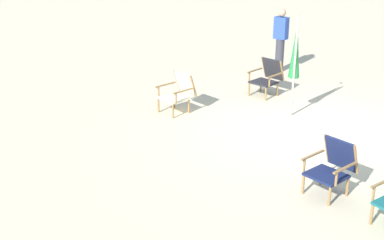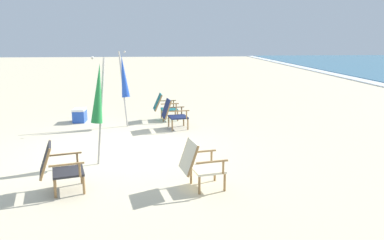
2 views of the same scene
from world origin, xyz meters
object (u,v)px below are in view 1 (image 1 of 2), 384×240
object	(u,v)px
beach_chair_mid_center	(333,165)
person_near_chairs	(280,40)
umbrella_furled_green	(296,51)
beach_chair_back_left	(179,91)
beach_chair_front_left	(268,76)

from	to	relation	value
beach_chair_mid_center	person_near_chairs	bearing A→B (deg)	-31.67
beach_chair_mid_center	umbrella_furled_green	bearing A→B (deg)	-28.84
beach_chair_back_left	person_near_chairs	xyz separation A→B (m)	(1.34, -3.71, 0.41)
beach_chair_back_left	beach_chair_front_left	xyz separation A→B (m)	(-0.04, -2.27, -0.00)
person_near_chairs	beach_chair_front_left	bearing A→B (deg)	133.85
umbrella_furled_green	beach_chair_back_left	bearing A→B (deg)	51.39
beach_chair_back_left	umbrella_furled_green	world-z (taller)	umbrella_furled_green
beach_chair_mid_center	beach_chair_back_left	bearing A→B (deg)	4.22
beach_chair_back_left	umbrella_furled_green	distance (m)	2.50
beach_chair_back_left	beach_chair_front_left	world-z (taller)	same
beach_chair_back_left	umbrella_furled_green	size ratio (longest dim) A/B	0.39
beach_chair_front_left	beach_chair_mid_center	bearing A→B (deg)	154.58
beach_chair_front_left	person_near_chairs	bearing A→B (deg)	-46.15
beach_chair_mid_center	person_near_chairs	distance (m)	6.48
beach_chair_mid_center	person_near_chairs	xyz separation A→B (m)	(5.51, -3.40, 0.41)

